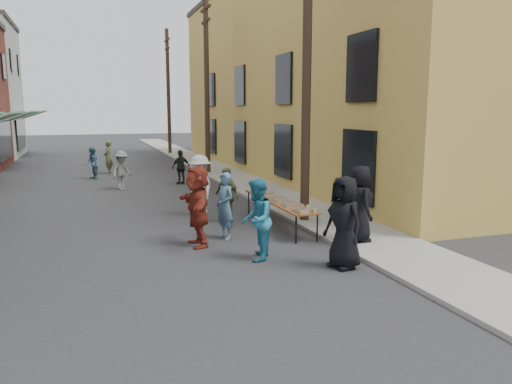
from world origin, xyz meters
TOP-DOWN VIEW (x-y plane):
  - ground at (0.00, 0.00)m, footprint 120.00×120.00m
  - sidewalk at (5.00, 15.00)m, footprint 2.20×60.00m
  - building_ochre at (11.10, 14.00)m, footprint 10.00×28.00m
  - utility_pole_near at (4.30, 3.00)m, footprint 0.26×0.26m
  - utility_pole_mid at (4.30, 15.00)m, footprint 0.26×0.26m
  - utility_pole_far at (4.30, 27.00)m, footprint 0.26×0.26m
  - serving_table at (3.42, 2.81)m, footprint 0.70×4.00m
  - catering_tray_sausage at (3.42, 1.16)m, footprint 0.50×0.33m
  - catering_tray_foil_b at (3.42, 1.81)m, footprint 0.50×0.33m
  - catering_tray_buns at (3.42, 2.51)m, footprint 0.50×0.33m
  - catering_tray_foil_d at (3.42, 3.21)m, footprint 0.50×0.33m
  - catering_tray_buns_end at (3.42, 3.91)m, footprint 0.50×0.33m
  - condiment_jar_a at (3.20, 0.86)m, footprint 0.07×0.07m
  - condiment_jar_b at (3.20, 0.96)m, footprint 0.07×0.07m
  - condiment_jar_c at (3.20, 1.06)m, footprint 0.07×0.07m
  - cup_stack at (3.62, 0.91)m, footprint 0.08×0.08m
  - guest_front_a at (3.31, -1.13)m, footprint 0.86×1.09m
  - guest_front_b at (1.60, 1.98)m, footprint 0.59×0.73m
  - guest_front_c at (1.77, -0.01)m, footprint 1.02×1.10m
  - guest_front_d at (1.60, 4.81)m, footprint 0.91×1.34m
  - guest_front_e at (2.14, 3.74)m, footprint 0.76×1.04m
  - guest_queue_back at (0.80, 1.55)m, footprint 0.59×1.84m
  - server at (4.57, 0.35)m, footprint 0.72×0.98m
  - passerby_left at (-0.32, 11.04)m, footprint 1.16×1.16m
  - passerby_mid at (2.30, 11.80)m, footprint 0.96×0.65m
  - passerby_right at (-0.58, 16.67)m, footprint 0.56×0.71m
  - passerby_far at (-1.39, 14.70)m, footprint 0.77×0.89m

SIDE VIEW (x-z plane):
  - ground at x=0.00m, z-range 0.00..0.00m
  - sidewalk at x=5.00m, z-range 0.00..0.10m
  - serving_table at x=3.42m, z-range 0.34..1.09m
  - passerby_mid at x=2.30m, z-range 0.00..1.52m
  - passerby_far at x=-1.39m, z-range 0.00..1.54m
  - catering_tray_sausage at x=3.42m, z-range 0.75..0.83m
  - catering_tray_foil_b at x=3.42m, z-range 0.75..0.83m
  - catering_tray_buns at x=3.42m, z-range 0.75..0.83m
  - catering_tray_foil_d at x=3.42m, z-range 0.75..0.83m
  - catering_tray_buns_end at x=3.42m, z-range 0.75..0.83m
  - condiment_jar_a at x=3.20m, z-range 0.75..0.83m
  - condiment_jar_b at x=3.20m, z-range 0.75..0.83m
  - condiment_jar_c at x=3.20m, z-range 0.75..0.83m
  - passerby_left at x=-0.32m, z-range 0.00..1.61m
  - cup_stack at x=3.62m, z-range 0.75..0.87m
  - guest_front_e at x=2.14m, z-range 0.00..1.63m
  - passerby_right at x=-0.58m, z-range 0.00..1.71m
  - guest_front_b at x=1.60m, z-range 0.00..1.72m
  - guest_front_c at x=1.77m, z-range 0.00..1.82m
  - guest_front_d at x=1.60m, z-range 0.00..1.92m
  - guest_front_a at x=3.31m, z-range 0.00..1.95m
  - guest_queue_back at x=0.80m, z-range 0.00..1.98m
  - server at x=4.57m, z-range 0.10..1.96m
  - utility_pole_near at x=4.30m, z-range 0.00..9.00m
  - utility_pole_mid at x=4.30m, z-range 0.00..9.00m
  - utility_pole_far at x=4.30m, z-range 0.00..9.00m
  - building_ochre at x=11.10m, z-range 0.00..10.00m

